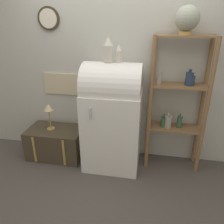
% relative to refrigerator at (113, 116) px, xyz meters
% --- Properties ---
extents(ground_plane, '(12.00, 12.00, 0.00)m').
position_rel_refrigerator_xyz_m(ground_plane, '(0.00, -0.25, -0.73)').
color(ground_plane, '#4C4742').
extents(wall_back, '(7.00, 0.09, 2.70)m').
position_rel_refrigerator_xyz_m(wall_back, '(-0.01, 0.33, 0.62)').
color(wall_back, '#B7B7AD').
rests_on(wall_back, ground_plane).
extents(refrigerator, '(0.72, 0.64, 1.41)m').
position_rel_refrigerator_xyz_m(refrigerator, '(0.00, 0.00, 0.00)').
color(refrigerator, white).
rests_on(refrigerator, ground_plane).
extents(suitcase_trunk, '(0.78, 0.48, 0.43)m').
position_rel_refrigerator_xyz_m(suitcase_trunk, '(-0.84, 0.03, -0.51)').
color(suitcase_trunk, '#423828').
rests_on(suitcase_trunk, ground_plane).
extents(shelf_unit, '(0.71, 0.30, 1.71)m').
position_rel_refrigerator_xyz_m(shelf_unit, '(0.80, 0.13, 0.24)').
color(shelf_unit, olive).
rests_on(shelf_unit, ground_plane).
extents(globe, '(0.26, 0.26, 0.30)m').
position_rel_refrigerator_xyz_m(globe, '(0.79, 0.09, 1.15)').
color(globe, '#AD8942').
rests_on(globe, shelf_unit).
extents(vase_left, '(0.12, 0.12, 0.29)m').
position_rel_refrigerator_xyz_m(vase_left, '(-0.05, 0.00, 0.82)').
color(vase_left, beige).
rests_on(vase_left, refrigerator).
extents(vase_center, '(0.09, 0.09, 0.20)m').
position_rel_refrigerator_xyz_m(vase_center, '(0.07, 0.01, 0.78)').
color(vase_center, beige).
rests_on(vase_center, refrigerator).
extents(desk_lamp, '(0.12, 0.12, 0.38)m').
position_rel_refrigerator_xyz_m(desk_lamp, '(-0.90, 0.03, -0.01)').
color(desk_lamp, '#AD8942').
rests_on(desk_lamp, suitcase_trunk).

